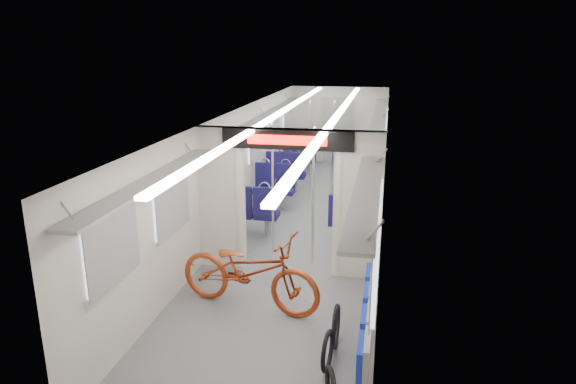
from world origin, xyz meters
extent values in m
plane|color=#515456|center=(0.00, 0.00, 0.00)|extent=(12.00, 12.00, 0.00)
cube|color=beige|center=(-1.45, 0.00, 1.15)|extent=(0.02, 12.00, 2.30)
cube|color=beige|center=(1.45, 0.00, 1.15)|extent=(0.02, 12.00, 2.30)
cube|color=beige|center=(0.00, 6.00, 1.15)|extent=(2.90, 0.02, 2.30)
cube|color=beige|center=(0.00, -6.00, 1.15)|extent=(2.90, 0.02, 2.30)
cube|color=silver|center=(0.00, 0.00, 2.30)|extent=(2.90, 12.00, 0.02)
cube|color=white|center=(-0.55, 0.00, 2.27)|extent=(0.12, 11.40, 0.04)
cube|color=white|center=(0.55, 0.00, 2.27)|extent=(0.12, 11.40, 0.04)
cube|color=beige|center=(-1.12, -2.00, 1.00)|extent=(0.65, 0.18, 2.00)
cube|color=beige|center=(1.12, -2.00, 1.00)|extent=(0.65, 0.18, 2.00)
cube|color=beige|center=(0.00, -2.00, 2.15)|extent=(2.90, 0.18, 0.30)
cylinder|color=beige|center=(-0.80, -2.00, 1.00)|extent=(0.20, 0.20, 2.00)
cylinder|color=beige|center=(0.80, -2.00, 1.00)|extent=(0.20, 0.20, 2.00)
cube|color=black|center=(0.00, -2.11, 2.15)|extent=(2.00, 0.03, 0.30)
cube|color=#FF0C07|center=(0.00, -2.13, 2.15)|extent=(1.20, 0.02, 0.14)
cube|color=silver|center=(-1.42, -4.80, 1.40)|extent=(0.04, 1.00, 0.75)
cube|color=silver|center=(1.42, -4.80, 1.40)|extent=(0.04, 1.00, 0.75)
cube|color=silver|center=(-1.42, -3.20, 1.40)|extent=(0.04, 1.00, 0.75)
cube|color=silver|center=(1.42, -3.20, 1.40)|extent=(0.04, 1.00, 0.75)
cube|color=silver|center=(-1.42, -0.50, 1.40)|extent=(0.04, 1.00, 0.75)
cube|color=silver|center=(1.42, -0.50, 1.40)|extent=(0.04, 1.00, 0.75)
cube|color=silver|center=(-1.42, 1.40, 1.40)|extent=(0.04, 1.00, 0.75)
cube|color=silver|center=(1.42, 1.40, 1.40)|extent=(0.04, 1.00, 0.75)
cube|color=silver|center=(-1.42, 3.30, 1.40)|extent=(0.04, 1.00, 0.75)
cube|color=silver|center=(1.42, 3.30, 1.40)|extent=(0.04, 1.00, 0.75)
cube|color=silver|center=(-1.42, 5.10, 1.40)|extent=(0.04, 1.00, 0.75)
cube|color=silver|center=(1.42, 5.10, 1.40)|extent=(0.04, 1.00, 0.75)
cube|color=gray|center=(-1.27, -4.00, 1.95)|extent=(0.30, 3.60, 0.04)
cube|color=gray|center=(1.27, -4.00, 1.95)|extent=(0.30, 3.60, 0.04)
cube|color=gray|center=(-1.27, 2.00, 1.95)|extent=(0.30, 7.60, 0.04)
cube|color=gray|center=(1.27, 2.00, 1.95)|extent=(0.30, 7.60, 0.04)
cube|color=gray|center=(0.00, 5.94, 1.00)|extent=(0.90, 0.05, 2.00)
imported|color=#973616|center=(-0.29, -3.31, 0.55)|extent=(2.18, 1.13, 1.09)
cube|color=gray|center=(1.38, -5.18, 0.58)|extent=(0.06, 0.48, 0.54)
cube|color=navy|center=(1.32, -5.18, 0.58)|extent=(0.06, 0.44, 0.46)
cube|color=gray|center=(1.38, -4.63, 0.58)|extent=(0.06, 0.48, 0.54)
cube|color=navy|center=(1.32, -4.63, 0.58)|extent=(0.06, 0.44, 0.46)
cube|color=gray|center=(1.38, -4.08, 0.58)|extent=(0.06, 0.48, 0.54)
cube|color=navy|center=(1.32, -4.08, 0.58)|extent=(0.06, 0.44, 0.46)
cube|color=gray|center=(1.38, -3.53, 0.58)|extent=(0.06, 0.48, 0.54)
cube|color=navy|center=(1.32, -3.53, 0.58)|extent=(0.06, 0.44, 0.46)
torus|color=black|center=(0.94, -4.54, 0.22)|extent=(0.11, 0.49, 0.48)
torus|color=black|center=(0.98, -4.05, 0.24)|extent=(0.06, 0.54, 0.54)
cube|color=#120E3D|center=(-0.70, -0.53, 0.40)|extent=(0.44, 0.41, 0.10)
cylinder|color=gray|center=(-0.70, -0.53, 0.17)|extent=(0.10, 0.10, 0.35)
cube|color=#120E3D|center=(-0.70, -0.70, 0.72)|extent=(0.44, 0.08, 0.53)
torus|color=silver|center=(-0.70, -0.70, 0.98)|extent=(0.22, 0.03, 0.22)
cube|color=#120E3D|center=(-0.70, 1.12, 0.40)|extent=(0.44, 0.41, 0.10)
cylinder|color=gray|center=(-0.70, 1.12, 0.17)|extent=(0.10, 0.10, 0.35)
cube|color=#120E3D|center=(-0.70, 1.29, 0.72)|extent=(0.44, 0.08, 0.53)
torus|color=silver|center=(-0.70, 1.29, 0.98)|extent=(0.22, 0.03, 0.22)
cube|color=#120E3D|center=(-1.17, -0.53, 0.40)|extent=(0.44, 0.41, 0.10)
cylinder|color=gray|center=(-1.17, -0.53, 0.17)|extent=(0.10, 0.10, 0.35)
cube|color=#120E3D|center=(-1.17, -0.70, 0.72)|extent=(0.44, 0.08, 0.53)
torus|color=silver|center=(-1.17, -0.70, 0.98)|extent=(0.22, 0.03, 0.22)
cube|color=#120E3D|center=(-1.17, 1.12, 0.40)|extent=(0.44, 0.41, 0.10)
cylinder|color=gray|center=(-1.17, 1.12, 0.17)|extent=(0.10, 0.10, 0.35)
cube|color=#120E3D|center=(-1.17, 1.29, 0.72)|extent=(0.44, 0.08, 0.53)
torus|color=silver|center=(-1.17, 1.29, 0.98)|extent=(0.22, 0.03, 0.22)
cube|color=#120E3D|center=(0.70, -0.63, 0.40)|extent=(0.41, 0.38, 0.10)
cylinder|color=gray|center=(0.70, -0.63, 0.17)|extent=(0.10, 0.10, 0.35)
cube|color=#120E3D|center=(0.70, -0.79, 0.70)|extent=(0.41, 0.07, 0.50)
torus|color=silver|center=(0.70, -0.79, 0.95)|extent=(0.21, 0.03, 0.21)
cube|color=#120E3D|center=(0.70, 0.90, 0.40)|extent=(0.41, 0.38, 0.10)
cylinder|color=gray|center=(0.70, 0.90, 0.17)|extent=(0.10, 0.10, 0.35)
cube|color=#120E3D|center=(0.70, 1.05, 0.70)|extent=(0.41, 0.07, 0.50)
torus|color=silver|center=(0.70, 1.05, 0.95)|extent=(0.21, 0.03, 0.21)
cube|color=#120E3D|center=(1.17, -0.63, 0.40)|extent=(0.41, 0.38, 0.10)
cylinder|color=gray|center=(1.17, -0.63, 0.17)|extent=(0.10, 0.10, 0.35)
cube|color=#120E3D|center=(1.17, -0.79, 0.70)|extent=(0.41, 0.07, 0.50)
torus|color=silver|center=(1.17, -0.79, 0.95)|extent=(0.21, 0.03, 0.21)
cube|color=#120E3D|center=(1.17, 0.90, 0.40)|extent=(0.41, 0.38, 0.10)
cylinder|color=gray|center=(1.17, 0.90, 0.17)|extent=(0.10, 0.10, 0.35)
cube|color=#120E3D|center=(1.17, 1.05, 0.70)|extent=(0.41, 0.07, 0.50)
torus|color=silver|center=(1.17, 1.05, 0.95)|extent=(0.21, 0.03, 0.21)
cube|color=#120E3D|center=(-0.70, 2.56, 0.40)|extent=(0.46, 0.43, 0.10)
cylinder|color=gray|center=(-0.70, 2.56, 0.17)|extent=(0.10, 0.10, 0.35)
cube|color=#120E3D|center=(-0.70, 2.39, 0.73)|extent=(0.46, 0.08, 0.57)
torus|color=silver|center=(-0.70, 2.39, 1.02)|extent=(0.23, 0.03, 0.23)
cube|color=#120E3D|center=(-0.70, 4.31, 0.40)|extent=(0.46, 0.43, 0.10)
cylinder|color=gray|center=(-0.70, 4.31, 0.17)|extent=(0.10, 0.10, 0.35)
cube|color=#120E3D|center=(-0.70, 4.49, 0.73)|extent=(0.46, 0.08, 0.57)
torus|color=silver|center=(-0.70, 4.49, 1.02)|extent=(0.23, 0.03, 0.23)
cube|color=#120E3D|center=(-1.17, 2.56, 0.40)|extent=(0.46, 0.43, 0.10)
cylinder|color=gray|center=(-1.17, 2.56, 0.17)|extent=(0.10, 0.10, 0.35)
cube|color=#120E3D|center=(-1.17, 2.39, 0.73)|extent=(0.46, 0.08, 0.57)
torus|color=silver|center=(-1.17, 2.39, 1.02)|extent=(0.23, 0.03, 0.23)
cube|color=#120E3D|center=(-1.17, 4.31, 0.40)|extent=(0.46, 0.43, 0.10)
cylinder|color=gray|center=(-1.17, 4.31, 0.17)|extent=(0.10, 0.10, 0.35)
cube|color=#120E3D|center=(-1.17, 4.49, 0.73)|extent=(0.46, 0.08, 0.57)
torus|color=silver|center=(-1.17, 4.49, 1.02)|extent=(0.23, 0.03, 0.23)
cube|color=#120E3D|center=(0.70, 2.53, 0.40)|extent=(0.42, 0.39, 0.10)
cylinder|color=gray|center=(0.70, 2.53, 0.17)|extent=(0.10, 0.10, 0.35)
cube|color=#120E3D|center=(0.70, 2.37, 0.71)|extent=(0.42, 0.07, 0.51)
torus|color=silver|center=(0.70, 2.37, 0.96)|extent=(0.21, 0.03, 0.21)
cube|color=#120E3D|center=(0.70, 4.11, 0.40)|extent=(0.42, 0.39, 0.10)
cylinder|color=gray|center=(0.70, 4.11, 0.17)|extent=(0.10, 0.10, 0.35)
cube|color=#120E3D|center=(0.70, 4.27, 0.71)|extent=(0.42, 0.07, 0.51)
torus|color=silver|center=(0.70, 4.27, 0.96)|extent=(0.21, 0.03, 0.21)
cube|color=#120E3D|center=(1.17, 2.53, 0.40)|extent=(0.42, 0.39, 0.10)
cylinder|color=gray|center=(1.17, 2.53, 0.17)|extent=(0.10, 0.10, 0.35)
cube|color=#120E3D|center=(1.17, 2.37, 0.71)|extent=(0.42, 0.07, 0.51)
torus|color=silver|center=(1.17, 2.37, 0.96)|extent=(0.21, 0.03, 0.21)
cube|color=#120E3D|center=(1.17, 4.11, 0.40)|extent=(0.42, 0.39, 0.10)
cylinder|color=gray|center=(1.17, 4.11, 0.17)|extent=(0.10, 0.10, 0.35)
cube|color=#120E3D|center=(1.17, 4.27, 0.71)|extent=(0.42, 0.07, 0.51)
torus|color=silver|center=(1.17, 4.27, 0.96)|extent=(0.21, 0.03, 0.21)
cylinder|color=silver|center=(-0.39, -1.36, 1.15)|extent=(0.04, 0.04, 2.30)
cylinder|color=silver|center=(0.34, -1.67, 1.15)|extent=(0.05, 0.05, 2.30)
cylinder|color=silver|center=(-0.27, 1.97, 1.15)|extent=(0.04, 0.04, 2.30)
cylinder|color=silver|center=(0.26, 2.06, 1.15)|extent=(0.04, 0.04, 2.30)
camera|label=1|loc=(1.46, -9.51, 3.53)|focal=32.00mm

